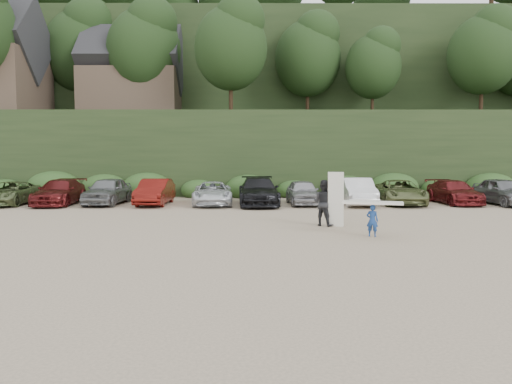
{
  "coord_description": "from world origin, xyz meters",
  "views": [
    {
      "loc": [
        -1.55,
        -19.43,
        3.11
      ],
      "look_at": [
        -1.49,
        3.0,
        1.3
      ],
      "focal_mm": 35.0,
      "sensor_mm": 36.0,
      "label": 1
    }
  ],
  "objects": [
    {
      "name": "hillside_backdrop",
      "position": [
        -0.26,
        35.93,
        11.22
      ],
      "size": [
        90.0,
        41.5,
        28.0
      ],
      "color": "black",
      "rests_on": "ground"
    },
    {
      "name": "ground",
      "position": [
        0.0,
        0.0,
        0.0
      ],
      "size": [
        120.0,
        120.0,
        0.0
      ],
      "primitive_type": "plane",
      "color": "tan",
      "rests_on": "ground"
    },
    {
      "name": "adult_surfer",
      "position": [
        1.39,
        1.37,
        0.99
      ],
      "size": [
        1.41,
        1.14,
        2.29
      ],
      "color": "black",
      "rests_on": "ground"
    },
    {
      "name": "parked_cars",
      "position": [
        -3.87,
        9.88,
        0.75
      ],
      "size": [
        36.79,
        6.0,
        1.62
      ],
      "color": "#B6B6BB",
      "rests_on": "ground"
    },
    {
      "name": "child_surfer",
      "position": [
        2.77,
        -1.28,
        0.88
      ],
      "size": [
        2.24,
        1.08,
        1.3
      ],
      "color": "navy",
      "rests_on": "ground"
    }
  ]
}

